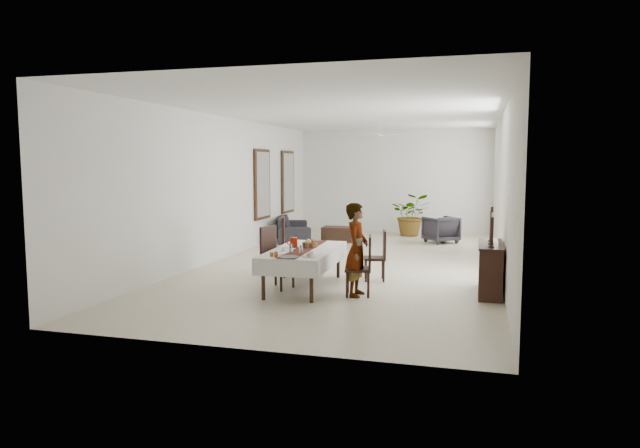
{
  "coord_description": "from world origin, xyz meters",
  "views": [
    {
      "loc": [
        2.55,
        -11.93,
        2.13
      ],
      "look_at": [
        -0.2,
        -2.03,
        1.05
      ],
      "focal_mm": 32.0,
      "sensor_mm": 36.0,
      "label": 1
    }
  ],
  "objects_px": {
    "sideboard_body": "(490,269)",
    "sofa": "(293,228)",
    "red_pitcher": "(294,242)",
    "woman": "(357,250)",
    "dining_table_top": "(304,251)"
  },
  "relations": [
    {
      "from": "woman",
      "to": "sideboard_body",
      "type": "xyz_separation_m",
      "value": [
        2.09,
        0.74,
        -0.35
      ]
    },
    {
      "from": "red_pitcher",
      "to": "woman",
      "type": "xyz_separation_m",
      "value": [
        1.23,
        -0.48,
        -0.01
      ]
    },
    {
      "from": "woman",
      "to": "sofa",
      "type": "height_order",
      "value": "woman"
    },
    {
      "from": "dining_table_top",
      "to": "woman",
      "type": "distance_m",
      "value": 1.06
    },
    {
      "from": "sideboard_body",
      "to": "sofa",
      "type": "relative_size",
      "value": 0.6
    },
    {
      "from": "red_pitcher",
      "to": "sideboard_body",
      "type": "xyz_separation_m",
      "value": [
        3.31,
        0.27,
        -0.36
      ]
    },
    {
      "from": "red_pitcher",
      "to": "sideboard_body",
      "type": "bearing_deg",
      "value": 4.59
    },
    {
      "from": "red_pitcher",
      "to": "sofa",
      "type": "bearing_deg",
      "value": 108.29
    },
    {
      "from": "dining_table_top",
      "to": "woman",
      "type": "relative_size",
      "value": 1.41
    },
    {
      "from": "red_pitcher",
      "to": "sofa",
      "type": "height_order",
      "value": "red_pitcher"
    },
    {
      "from": "woman",
      "to": "sofa",
      "type": "bearing_deg",
      "value": 28.38
    },
    {
      "from": "red_pitcher",
      "to": "sofa",
      "type": "xyz_separation_m",
      "value": [
        -1.92,
        5.82,
        -0.44
      ]
    },
    {
      "from": "red_pitcher",
      "to": "woman",
      "type": "distance_m",
      "value": 1.32
    },
    {
      "from": "sideboard_body",
      "to": "dining_table_top",
      "type": "bearing_deg",
      "value": -172.77
    },
    {
      "from": "sideboard_body",
      "to": "sofa",
      "type": "xyz_separation_m",
      "value": [
        -5.24,
        5.56,
        -0.08
      ]
    }
  ]
}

